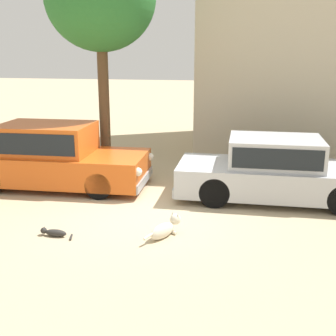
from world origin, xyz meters
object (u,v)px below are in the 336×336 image
stray_dog_spotted (166,228)px  stray_cat (54,233)px  parked_sedan_nearest (53,155)px  parked_sedan_second (275,169)px

stray_dog_spotted → stray_cat: size_ratio=1.37×
parked_sedan_nearest → parked_sedan_second: bearing=-2.1°
parked_sedan_second → parked_sedan_nearest: bearing=179.3°
parked_sedan_nearest → parked_sedan_second: (5.33, -0.03, -0.07)m
stray_cat → parked_sedan_nearest: bearing=-62.9°
stray_dog_spotted → parked_sedan_second: bearing=-8.4°
parked_sedan_nearest → stray_cat: (1.31, -2.85, -0.70)m
parked_sedan_second → stray_dog_spotted: parked_sedan_second is taller
stray_dog_spotted → stray_cat: bearing=131.3°
stray_dog_spotted → stray_cat: (-2.00, -0.36, -0.10)m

